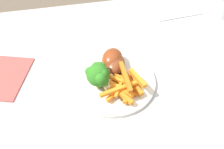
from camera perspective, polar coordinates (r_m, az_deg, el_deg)
dining_table at (r=0.79m, az=3.33°, el=-3.75°), size 1.04×0.79×0.74m
dinner_plate at (r=0.65m, az=0.00°, el=-1.57°), size 0.25×0.25×0.01m
broccoli_floret_front at (r=0.61m, az=-3.35°, el=1.22°), size 0.04×0.04×0.07m
broccoli_floret_middle at (r=0.60m, az=-3.39°, el=-0.20°), size 0.06×0.08×0.07m
carrot_fries_pile at (r=0.61m, az=2.95°, el=-2.69°), size 0.13×0.13×0.05m
chicken_drumstick_near at (r=0.67m, az=-0.04°, el=3.81°), size 0.09×0.12×0.05m
chicken_drumstick_far at (r=0.66m, az=0.71°, el=2.24°), size 0.09×0.13×0.04m
fork at (r=0.95m, az=16.88°, el=13.62°), size 0.19×0.03×0.00m
napkin at (r=0.74m, az=-25.82°, el=-0.50°), size 0.19×0.21×0.00m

